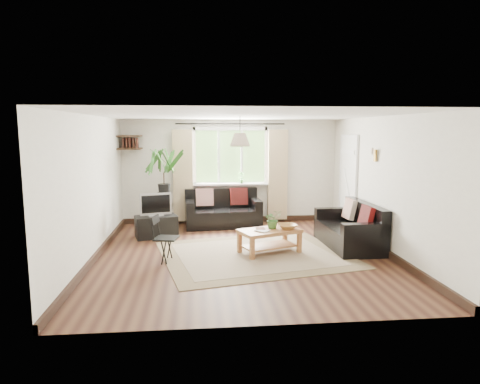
{
  "coord_description": "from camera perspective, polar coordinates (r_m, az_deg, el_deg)",
  "views": [
    {
      "loc": [
        -0.73,
        -7.19,
        2.15
      ],
      "look_at": [
        0.0,
        0.4,
        1.05
      ],
      "focal_mm": 32.0,
      "sensor_mm": 36.0,
      "label": 1
    }
  ],
  "objects": [
    {
      "name": "bowl",
      "position": [
        7.62,
        6.3,
        -4.59
      ],
      "size": [
        0.4,
        0.4,
        0.08
      ],
      "primitive_type": "imported",
      "rotation": [
        0.0,
        0.0,
        0.23
      ],
      "color": "#A37138",
      "rests_on": "coffee_table"
    },
    {
      "name": "window",
      "position": [
        9.95,
        -1.29,
        4.75
      ],
      "size": [
        2.5,
        0.16,
        2.16
      ],
      "primitive_type": null,
      "color": "white",
      "rests_on": "wall_back"
    },
    {
      "name": "coffee_table",
      "position": [
        7.6,
        3.94,
        -6.57
      ],
      "size": [
        1.18,
        0.91,
        0.43
      ],
      "primitive_type": null,
      "rotation": [
        0.0,
        0.0,
        0.37
      ],
      "color": "brown",
      "rests_on": "floor"
    },
    {
      "name": "pendant_lamp",
      "position": [
        7.63,
        0.0,
        7.45
      ],
      "size": [
        0.36,
        0.36,
        0.54
      ],
      "primitive_type": null,
      "color": "beige",
      "rests_on": "ceiling"
    },
    {
      "name": "rug",
      "position": [
        7.55,
        1.94,
        -8.29
      ],
      "size": [
        3.6,
        3.26,
        0.02
      ],
      "primitive_type": "cube",
      "rotation": [
        0.0,
        0.0,
        0.21
      ],
      "color": "#BCAC92",
      "rests_on": "floor"
    },
    {
      "name": "wall_left",
      "position": [
        7.47,
        -19.15,
        0.44
      ],
      "size": [
        0.02,
        5.5,
        2.4
      ],
      "primitive_type": "cube",
      "color": "silver",
      "rests_on": "floor"
    },
    {
      "name": "tv_stand",
      "position": [
        8.86,
        -11.1,
        -4.53
      ],
      "size": [
        0.91,
        0.66,
        0.44
      ],
      "primitive_type": "cube",
      "rotation": [
        0.0,
        0.0,
        0.27
      ],
      "color": "black",
      "rests_on": "floor"
    },
    {
      "name": "wall_front",
      "position": [
        4.6,
        3.79,
        -3.74
      ],
      "size": [
        5.0,
        0.02,
        2.4
      ],
      "primitive_type": "cube",
      "color": "silver",
      "rests_on": "floor"
    },
    {
      "name": "folding_chair",
      "position": [
        7.16,
        -9.78,
        -6.2
      ],
      "size": [
        0.47,
        0.47,
        0.77
      ],
      "primitive_type": null,
      "rotation": [
        0.0,
        0.0,
        1.36
      ],
      "color": "black",
      "rests_on": "floor"
    },
    {
      "name": "tv",
      "position": [
        8.77,
        -11.18,
        -1.59
      ],
      "size": [
        0.66,
        0.37,
        0.48
      ],
      "primitive_type": null,
      "rotation": [
        0.0,
        0.0,
        0.27
      ],
      "color": "#A5A5AA",
      "rests_on": "tv_stand"
    },
    {
      "name": "door",
      "position": [
        9.52,
        14.19,
        1.02
      ],
      "size": [
        0.06,
        0.96,
        2.06
      ],
      "primitive_type": "cube",
      "color": "silver",
      "rests_on": "wall_right"
    },
    {
      "name": "book_a",
      "position": [
        7.34,
        2.54,
        -5.3
      ],
      "size": [
        0.27,
        0.28,
        0.02
      ],
      "primitive_type": "imported",
      "rotation": [
        0.0,
        0.0,
        0.75
      ],
      "color": "silver",
      "rests_on": "coffee_table"
    },
    {
      "name": "wall_right",
      "position": [
        7.94,
        18.55,
        0.91
      ],
      "size": [
        0.02,
        5.5,
        2.4
      ],
      "primitive_type": "cube",
      "color": "silver",
      "rests_on": "floor"
    },
    {
      "name": "table_plant",
      "position": [
        7.6,
        4.41,
        -3.64
      ],
      "size": [
        0.35,
        0.32,
        0.33
      ],
      "primitive_type": "imported",
      "rotation": [
        0.0,
        0.0,
        0.21
      ],
      "color": "#386227",
      "rests_on": "coffee_table"
    },
    {
      "name": "sofa_right",
      "position": [
        8.22,
        14.3,
        -4.43
      ],
      "size": [
        1.68,
        0.88,
        0.78
      ],
      "primitive_type": null,
      "rotation": [
        0.0,
        0.0,
        -1.54
      ],
      "color": "black",
      "rests_on": "floor"
    },
    {
      "name": "corner_shelf",
      "position": [
        9.81,
        -14.5,
        6.43
      ],
      "size": [
        0.5,
        0.5,
        0.34
      ],
      "primitive_type": null,
      "color": "black",
      "rests_on": "wall_back"
    },
    {
      "name": "sofa_back",
      "position": [
        9.64,
        -2.3,
        -2.29
      ],
      "size": [
        1.73,
        0.95,
        0.79
      ],
      "primitive_type": null,
      "rotation": [
        0.0,
        0.0,
        0.07
      ],
      "color": "black",
      "rests_on": "floor"
    },
    {
      "name": "ceiling",
      "position": [
        7.23,
        0.31,
        10.18
      ],
      "size": [
        5.5,
        5.5,
        0.0
      ],
      "primitive_type": "plane",
      "rotation": [
        3.14,
        0.0,
        0.0
      ],
      "color": "white",
      "rests_on": "floor"
    },
    {
      "name": "palm_stand",
      "position": [
        9.39,
        -10.07,
        0.36
      ],
      "size": [
        0.81,
        0.81,
        1.77
      ],
      "primitive_type": null,
      "rotation": [
        0.0,
        0.0,
        -0.19
      ],
      "color": "black",
      "rests_on": "floor"
    },
    {
      "name": "floor",
      "position": [
        7.54,
        0.3,
        -8.36
      ],
      "size": [
        5.5,
        5.5,
        0.0
      ],
      "primitive_type": "plane",
      "color": "black",
      "rests_on": "ground"
    },
    {
      "name": "wall_back",
      "position": [
        10.02,
        -1.3,
        2.77
      ],
      "size": [
        5.0,
        0.02,
        2.4
      ],
      "primitive_type": "cube",
      "color": "silver",
      "rests_on": "floor"
    },
    {
      "name": "book_b",
      "position": [
        7.54,
        2.14,
        -4.92
      ],
      "size": [
        0.16,
        0.22,
        0.02
      ],
      "primitive_type": "imported",
      "rotation": [
        0.0,
        0.0,
        -0.03
      ],
      "color": "brown",
      "rests_on": "coffee_table"
    },
    {
      "name": "sill_plant",
      "position": [
        9.93,
        0.2,
        1.94
      ],
      "size": [
        0.14,
        0.1,
        0.27
      ],
      "primitive_type": "imported",
      "color": "#2D6023",
      "rests_on": "window"
    },
    {
      "name": "wall_sconce",
      "position": [
        8.14,
        17.42,
        4.95
      ],
      "size": [
        0.12,
        0.12,
        0.28
      ],
      "primitive_type": null,
      "color": "beige",
      "rests_on": "wall_right"
    }
  ]
}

